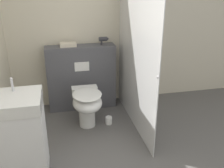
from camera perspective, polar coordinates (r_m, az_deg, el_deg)
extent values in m
cube|color=beige|center=(4.02, -4.46, 12.72)|extent=(8.00, 0.06, 2.50)
cube|color=#4C4C51|center=(3.99, -6.96, 1.53)|extent=(1.06, 0.28, 1.02)
cube|color=white|center=(3.78, -6.89, 3.96)|extent=(0.22, 0.01, 0.14)
cube|color=silver|center=(3.33, 5.31, 7.02)|extent=(0.01, 1.67, 2.08)
sphere|color=#B2B2B7|center=(2.63, 10.55, 1.57)|extent=(0.04, 0.04, 0.04)
cylinder|color=white|center=(3.57, -5.71, -6.66)|extent=(0.23, 0.23, 0.38)
ellipsoid|color=white|center=(3.40, -5.66, -4.21)|extent=(0.40, 0.50, 0.23)
ellipsoid|color=white|center=(3.34, -5.73, -2.30)|extent=(0.39, 0.49, 0.02)
cube|color=white|center=(3.65, -6.28, -1.57)|extent=(0.37, 0.15, 0.13)
cube|color=white|center=(2.77, -20.50, -12.47)|extent=(0.53, 0.48, 0.80)
cube|color=white|center=(2.55, -21.86, -3.91)|extent=(0.54, 0.49, 0.12)
cylinder|color=silver|center=(2.62, -21.87, -0.10)|extent=(0.02, 0.02, 0.14)
cylinder|color=#2D2D33|center=(3.86, -2.08, 10.24)|extent=(0.12, 0.07, 0.07)
cone|color=#2D2D33|center=(3.87, -0.94, 10.30)|extent=(0.03, 0.06, 0.06)
cylinder|color=#2D2D33|center=(3.86, -2.43, 9.52)|extent=(0.03, 0.03, 0.08)
cube|color=beige|center=(3.83, -10.00, 8.87)|extent=(0.24, 0.15, 0.06)
cylinder|color=white|center=(3.65, -0.76, -8.29)|extent=(0.10, 0.10, 0.11)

